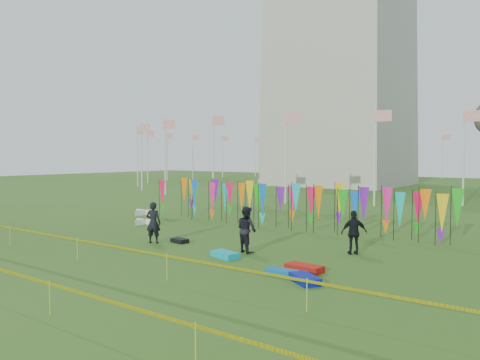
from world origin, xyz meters
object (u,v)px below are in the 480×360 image
Objects in this scene: kite_bag_blue at (305,279)px; kite_bag_teal at (282,272)px; kite_bag_red at (304,268)px; person_left at (153,223)px; kite_bag_black at (180,241)px; box_kite at (145,217)px; person_mid at (247,229)px; person_right at (354,232)px; kite_bag_turquoise at (225,255)px.

kite_bag_teal is at bearing 162.07° from kite_bag_blue.
kite_bag_red is at bearing 119.35° from kite_bag_blue.
kite_bag_blue is (9.03, -1.85, -0.85)m from person_left.
person_left is 2.30× the size of kite_bag_black.
person_left is 1.50m from kite_bag_black.
box_kite is at bearing 157.36° from kite_bag_teal.
kite_bag_blue is at bearing -60.65° from kite_bag_red.
box_kite is at bearing 161.59° from kite_bag_red.
person_mid is at bearing 157.94° from kite_bag_red.
person_right is 2.17× the size of kite_bag_black.
person_mid is at bearing 147.39° from kite_bag_blue.
box_kite is at bearing -62.76° from person_left.
person_right is 5.44m from kite_bag_turquoise.
person_left is at bearing 168.42° from kite_bag_blue.
person_right is at bearing -128.94° from person_mid.
person_right is at bearing 17.50° from kite_bag_black.
box_kite reaches higher than kite_bag_red.
box_kite reaches higher than kite_bag_turquoise.
person_left is 1.46× the size of kite_bag_red.
kite_bag_blue is 8.55m from kite_bag_black.
person_mid is at bearing 86.06° from kite_bag_turquoise.
kite_bag_teal is (-0.62, -4.72, -0.81)m from person_right.
kite_bag_black is at bearing 21.11° from person_mid.
person_right is at bearing -2.50° from box_kite.
box_kite is 0.74× the size of kite_bag_turquoise.
box_kite is 6.12m from person_left.
kite_bag_red is (-0.27, -3.77, -0.79)m from person_right.
person_left reaches higher than person_right.
kite_bag_blue is 1.50m from kite_bag_red.
kite_bag_blue is 1.41× the size of kite_bag_black.
box_kite is at bearing 157.72° from kite_bag_blue.
person_mid is 1.47× the size of kite_bag_red.
person_left is 1.06× the size of person_right.
kite_bag_black is (-3.82, -0.09, -0.88)m from person_mid.
person_mid reaches higher than kite_bag_turquoise.
person_mid is (9.50, -2.91, 0.53)m from box_kite.
person_left reaches higher than kite_bag_turquoise.
person_left is at bearing 174.36° from kite_bag_turquoise.
person_mid is 5.17m from kite_bag_blue.
box_kite reaches higher than kite_bag_teal.
box_kite is at bearing -42.08° from person_right.
kite_bag_blue is at bearing -17.93° from kite_bag_teal.
box_kite is 13.35m from person_right.
box_kite is 1.07× the size of kite_bag_black.
kite_bag_black is (5.68, -2.99, -0.35)m from box_kite.
kite_bag_teal is (3.21, -2.40, -0.88)m from person_mid.
person_mid reaches higher than kite_bag_teal.
kite_bag_red is (8.30, -0.55, -0.85)m from person_left.
kite_bag_blue is at bearing 55.69° from person_right.
person_right is 4.83m from kite_bag_teal.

